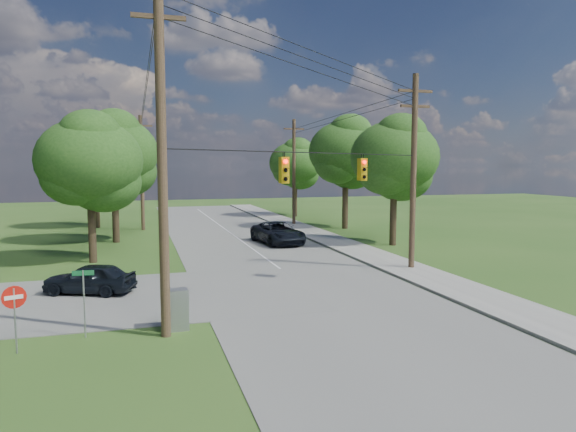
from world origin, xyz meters
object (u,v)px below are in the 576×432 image
object	(u,v)px
pole_sw	(162,148)
pole_north_e	(294,171)
control_cabinet	(176,310)
car_cross_dark	(90,278)
car_main_north	(278,233)
do_not_enter_sign	(14,304)
pole_north_w	(142,172)
pole_ne	(414,169)

from	to	relation	value
pole_sw	pole_north_e	world-z (taller)	pole_sw
pole_north_e	control_cabinet	bearing A→B (deg)	-114.32
pole_sw	pole_north_e	xyz separation A→B (m)	(13.50, 29.60, -1.10)
car_cross_dark	car_main_north	bearing A→B (deg)	156.82
pole_sw	do_not_enter_sign	xyz separation A→B (m)	(-4.42, -0.35, -4.69)
pole_north_w	car_cross_dark	distance (m)	23.41
pole_ne	car_main_north	distance (m)	12.74
car_main_north	do_not_enter_sign	distance (m)	23.12
pole_north_e	pole_north_w	size ratio (longest dim) A/B	1.00
pole_sw	do_not_enter_sign	world-z (taller)	pole_sw
pole_north_e	do_not_enter_sign	bearing A→B (deg)	-120.89
car_cross_dark	control_cabinet	world-z (taller)	control_cabinet
pole_ne	car_main_north	bearing A→B (deg)	112.82
do_not_enter_sign	control_cabinet	bearing A→B (deg)	-7.82
pole_north_w	do_not_enter_sign	world-z (taller)	pole_north_w
do_not_enter_sign	pole_north_w	bearing A→B (deg)	63.36
pole_north_w	control_cabinet	size ratio (longest dim) A/B	7.03
pole_ne	pole_north_e	world-z (taller)	pole_ne
pole_ne	control_cabinet	size ratio (longest dim) A/B	7.38
pole_north_w	car_cross_dark	xyz separation A→B (m)	(-2.52, -22.85, -4.43)
pole_ne	control_cabinet	distance (m)	15.60
pole_sw	pole_north_w	world-z (taller)	pole_sw
pole_north_e	car_main_north	size ratio (longest dim) A/B	1.80
pole_north_w	car_cross_dark	size ratio (longest dim) A/B	2.54
car_main_north	control_cabinet	bearing A→B (deg)	-122.90
control_cabinet	do_not_enter_sign	bearing A→B (deg)	-171.28
pole_sw	control_cabinet	size ratio (longest dim) A/B	8.44
pole_sw	do_not_enter_sign	size ratio (longest dim) A/B	5.75
pole_north_e	control_cabinet	xyz separation A→B (m)	(-13.11, -29.00, -4.42)
pole_ne	control_cabinet	world-z (taller)	pole_ne
control_cabinet	car_cross_dark	bearing A→B (deg)	115.84
pole_ne	car_cross_dark	distance (m)	17.12
car_cross_dark	pole_sw	bearing A→B (deg)	45.32
control_cabinet	do_not_enter_sign	world-z (taller)	do_not_enter_sign
car_cross_dark	do_not_enter_sign	distance (m)	7.31
pole_north_e	car_cross_dark	xyz separation A→B (m)	(-16.42, -22.85, -4.43)
pole_north_e	pole_north_w	bearing A→B (deg)	180.00
car_cross_dark	car_main_north	world-z (taller)	car_main_north
pole_north_w	pole_north_e	bearing A→B (deg)	0.00
pole_north_w	car_main_north	world-z (taller)	pole_north_w
pole_sw	pole_ne	bearing A→B (deg)	29.38
pole_sw	pole_north_e	size ratio (longest dim) A/B	1.20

